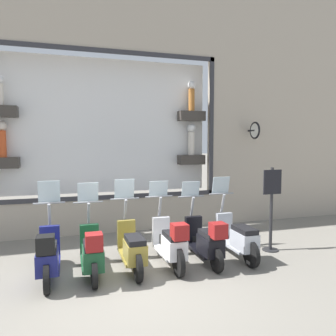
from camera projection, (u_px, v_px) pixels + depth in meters
ground_plane at (131, 285)px, 5.63m from camera, size 120.00×120.00×0.00m
building_facade at (104, 90)px, 8.76m from camera, size 1.18×36.00×7.56m
scooter_silver_0 at (238, 238)px, 6.93m from camera, size 1.80×0.61×1.66m
scooter_black_1 at (206, 241)px, 6.64m from camera, size 1.79×0.60×1.58m
scooter_white_2 at (171, 243)px, 6.43m from camera, size 1.81×0.60×1.61m
scooter_olive_3 at (132, 248)px, 6.27m from camera, size 1.80×0.61×1.68m
scooter_green_4 at (92, 252)px, 5.98m from camera, size 1.79×0.60×1.63m
scooter_navy_5 at (48, 255)px, 5.76m from camera, size 1.80×0.60×1.70m
shop_sign_post at (271, 206)px, 7.37m from camera, size 0.36×0.45×1.90m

